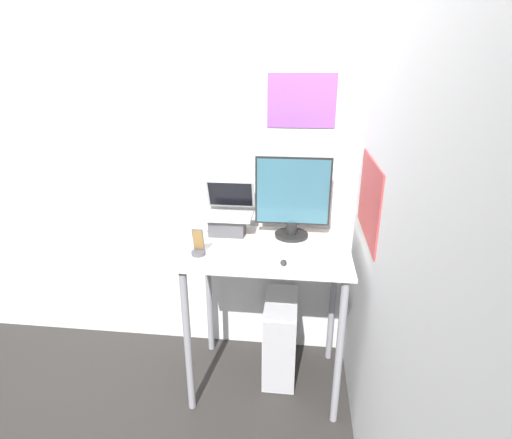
{
  "coord_description": "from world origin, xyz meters",
  "views": [
    {
      "loc": [
        0.18,
        -1.84,
        2.04
      ],
      "look_at": [
        -0.07,
        0.34,
        1.19
      ],
      "focal_mm": 28.0,
      "sensor_mm": 36.0,
      "label": 1
    }
  ],
  "objects_px": {
    "laptop": "(228,219)",
    "monitor": "(293,201)",
    "mouse": "(284,263)",
    "computer_tower": "(280,337)",
    "cell_phone": "(198,248)",
    "keyboard": "(246,259)"
  },
  "relations": [
    {
      "from": "mouse",
      "to": "computer_tower",
      "type": "bearing_deg",
      "value": 93.46
    },
    {
      "from": "monitor",
      "to": "computer_tower",
      "type": "relative_size",
      "value": 0.89
    },
    {
      "from": "laptop",
      "to": "keyboard",
      "type": "height_order",
      "value": "laptop"
    },
    {
      "from": "cell_phone",
      "to": "computer_tower",
      "type": "height_order",
      "value": "cell_phone"
    },
    {
      "from": "computer_tower",
      "to": "cell_phone",
      "type": "bearing_deg",
      "value": -154.0
    },
    {
      "from": "laptop",
      "to": "keyboard",
      "type": "bearing_deg",
      "value": -65.81
    },
    {
      "from": "mouse",
      "to": "cell_phone",
      "type": "distance_m",
      "value": 0.5
    },
    {
      "from": "cell_phone",
      "to": "keyboard",
      "type": "bearing_deg",
      "value": -9.65
    },
    {
      "from": "keyboard",
      "to": "computer_tower",
      "type": "xyz_separation_m",
      "value": [
        0.19,
        0.28,
        -0.73
      ]
    },
    {
      "from": "keyboard",
      "to": "laptop",
      "type": "bearing_deg",
      "value": 114.19
    },
    {
      "from": "monitor",
      "to": "keyboard",
      "type": "height_order",
      "value": "monitor"
    },
    {
      "from": "keyboard",
      "to": "mouse",
      "type": "xyz_separation_m",
      "value": [
        0.21,
        -0.02,
        0.0
      ]
    },
    {
      "from": "mouse",
      "to": "computer_tower",
      "type": "relative_size",
      "value": 0.1
    },
    {
      "from": "monitor",
      "to": "cell_phone",
      "type": "bearing_deg",
      "value": -148.22
    },
    {
      "from": "laptop",
      "to": "monitor",
      "type": "distance_m",
      "value": 0.44
    },
    {
      "from": "laptop",
      "to": "mouse",
      "type": "relative_size",
      "value": 5.67
    },
    {
      "from": "laptop",
      "to": "computer_tower",
      "type": "height_order",
      "value": "laptop"
    },
    {
      "from": "keyboard",
      "to": "monitor",
      "type": "bearing_deg",
      "value": 57.26
    },
    {
      "from": "laptop",
      "to": "computer_tower",
      "type": "bearing_deg",
      "value": -15.74
    },
    {
      "from": "laptop",
      "to": "monitor",
      "type": "relative_size",
      "value": 0.63
    },
    {
      "from": "keyboard",
      "to": "computer_tower",
      "type": "height_order",
      "value": "keyboard"
    },
    {
      "from": "monitor",
      "to": "computer_tower",
      "type": "bearing_deg",
      "value": -117.86
    }
  ]
}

